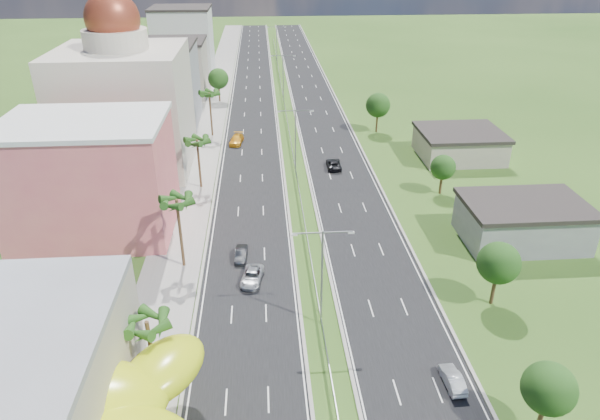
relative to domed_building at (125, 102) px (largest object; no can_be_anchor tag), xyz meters
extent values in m
plane|color=#2D5119|center=(28.00, -55.00, -11.35)|extent=(500.00, 500.00, 0.00)
cube|color=black|center=(20.50, 35.00, -11.33)|extent=(11.00, 260.00, 0.04)
cube|color=black|center=(35.50, 35.00, -11.33)|extent=(11.00, 260.00, 0.04)
cube|color=gray|center=(11.00, 35.00, -11.29)|extent=(7.00, 260.00, 0.12)
cube|color=gray|center=(28.00, 17.00, -10.73)|extent=(0.08, 216.00, 0.28)
cube|color=gray|center=(28.00, 119.00, -11.00)|extent=(0.10, 0.12, 0.70)
cylinder|color=gray|center=(28.00, -45.00, -5.85)|extent=(0.20, 0.20, 11.00)
cube|color=gray|center=(26.56, -45.00, -0.55)|extent=(2.88, 0.12, 0.12)
cube|color=gray|center=(29.44, -45.00, -0.55)|extent=(2.88, 0.12, 0.12)
cube|color=silver|center=(25.28, -45.00, -0.65)|extent=(0.60, 0.25, 0.18)
cube|color=silver|center=(30.72, -45.00, -0.65)|extent=(0.60, 0.25, 0.18)
cylinder|color=gray|center=(28.00, -5.00, -5.85)|extent=(0.20, 0.20, 11.00)
cube|color=gray|center=(26.56, -5.00, -0.55)|extent=(2.88, 0.12, 0.12)
cube|color=gray|center=(29.44, -5.00, -0.55)|extent=(2.88, 0.12, 0.12)
cube|color=silver|center=(25.28, -5.00, -0.65)|extent=(0.60, 0.25, 0.18)
cube|color=silver|center=(30.72, -5.00, -0.65)|extent=(0.60, 0.25, 0.18)
cylinder|color=gray|center=(28.00, 40.00, -5.85)|extent=(0.20, 0.20, 11.00)
cube|color=gray|center=(26.56, 40.00, -0.55)|extent=(2.88, 0.12, 0.12)
cube|color=gray|center=(29.44, 40.00, -0.55)|extent=(2.88, 0.12, 0.12)
cube|color=silver|center=(25.28, 40.00, -0.65)|extent=(0.60, 0.25, 0.18)
cube|color=silver|center=(30.72, 40.00, -0.65)|extent=(0.60, 0.25, 0.18)
cylinder|color=gray|center=(28.00, 85.00, -5.85)|extent=(0.20, 0.20, 11.00)
cube|color=gray|center=(26.56, 85.00, -0.55)|extent=(2.88, 0.12, 0.12)
cube|color=gray|center=(29.44, 85.00, -0.55)|extent=(2.88, 0.12, 0.12)
cube|color=silver|center=(25.28, 85.00, -0.65)|extent=(0.60, 0.25, 0.18)
cube|color=silver|center=(30.72, 85.00, -0.65)|extent=(0.60, 0.25, 0.18)
cylinder|color=gray|center=(4.00, -57.00, -9.35)|extent=(0.50, 0.50, 4.00)
cylinder|color=gray|center=(13.00, -57.00, -9.35)|extent=(0.50, 0.50, 4.00)
cube|color=#DA5967|center=(0.00, -23.00, -3.85)|extent=(20.00, 15.00, 15.00)
cube|color=beige|center=(0.00, 0.00, -1.35)|extent=(20.00, 20.00, 20.00)
cylinder|color=beige|center=(0.00, 0.00, 10.15)|extent=(10.00, 10.00, 3.00)
sphere|color=maroon|center=(0.00, 0.00, 13.15)|extent=(8.40, 8.40, 8.40)
cube|color=gray|center=(1.00, 25.00, -3.35)|extent=(16.00, 15.00, 16.00)
cube|color=#A89B8A|center=(1.00, 47.00, -4.85)|extent=(16.00, 15.00, 13.00)
cube|color=silver|center=(1.00, 70.00, -2.35)|extent=(16.00, 15.00, 18.00)
cube|color=gray|center=(56.00, -30.00, -8.85)|extent=(15.00, 10.00, 5.00)
cube|color=#A89B8A|center=(58.00, 0.00, -9.15)|extent=(14.00, 12.00, 4.40)
cylinder|color=#47301C|center=(12.50, -53.00, -7.60)|extent=(0.36, 0.36, 7.50)
cylinder|color=#47301C|center=(12.50, -33.00, -6.85)|extent=(0.36, 0.36, 9.00)
cylinder|color=#47301C|center=(12.50, -10.00, -7.35)|extent=(0.36, 0.36, 8.00)
cylinder|color=#47301C|center=(12.50, 15.00, -6.95)|extent=(0.36, 0.36, 8.80)
cylinder|color=#47301C|center=(12.50, 40.00, -8.90)|extent=(0.40, 0.40, 4.90)
sphere|color=#255019|center=(12.50, 40.00, -5.75)|extent=(4.90, 4.90, 4.90)
cylinder|color=#47301C|center=(44.00, -60.00, -9.25)|extent=(0.40, 0.40, 4.20)
sphere|color=#255019|center=(44.00, -60.00, -6.55)|extent=(4.20, 4.20, 4.20)
cylinder|color=#47301C|center=(47.00, -43.00, -9.08)|extent=(0.40, 0.40, 4.55)
sphere|color=#255019|center=(47.00, -43.00, -6.15)|extent=(4.55, 4.55, 4.55)
cylinder|color=#47301C|center=(50.00, -15.00, -9.43)|extent=(0.40, 0.40, 3.85)
sphere|color=#255019|center=(50.00, -15.00, -6.95)|extent=(3.85, 3.85, 3.85)
cylinder|color=#47301C|center=(46.00, 15.00, -8.90)|extent=(0.40, 0.40, 4.90)
sphere|color=#255019|center=(46.00, 15.00, -5.75)|extent=(4.90, 4.90, 4.90)
imported|color=black|center=(19.44, -31.91, -10.66)|extent=(1.62, 4.03, 1.30)
imported|color=#94979B|center=(20.82, -36.97, -10.64)|extent=(3.04, 5.16, 1.35)
imported|color=orange|center=(17.54, 9.96, -10.52)|extent=(2.99, 5.72, 1.58)
imported|color=#ADB0B5|center=(38.78, -54.47, -10.65)|extent=(1.56, 4.06, 1.32)
imported|color=black|center=(34.74, -3.62, -10.60)|extent=(2.48, 5.18, 1.42)
camera|label=1|loc=(22.60, -88.87, 24.51)|focal=32.00mm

